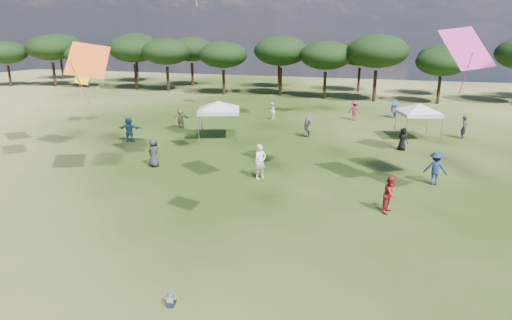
{
  "coord_description": "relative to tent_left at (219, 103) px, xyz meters",
  "views": [
    {
      "loc": [
        5.06,
        -7.36,
        7.67
      ],
      "look_at": [
        0.87,
        6.0,
        3.5
      ],
      "focal_mm": 30.0,
      "sensor_mm": 36.0,
      "label": 1
    }
  ],
  "objects": [
    {
      "name": "festival_crowd",
      "position": [
        7.69,
        1.15,
        -1.83
      ],
      "size": [
        30.9,
        24.65,
        1.93
      ],
      "color": "black",
      "rests_on": "ground"
    },
    {
      "name": "toddler",
      "position": [
        6.5,
        -19.73,
        -2.49
      ],
      "size": [
        0.35,
        0.38,
        0.48
      ],
      "rotation": [
        0.0,
        0.0,
        0.23
      ],
      "color": "#151A31",
      "rests_on": "ground"
    },
    {
      "name": "tent_left",
      "position": [
        0.0,
        0.0,
        0.0
      ],
      "size": [
        5.73,
        5.73,
        3.13
      ],
      "rotation": [
        0.0,
        0.0,
        0.34
      ],
      "color": "gray",
      "rests_on": "ground"
    },
    {
      "name": "tree_line",
      "position": [
        9.42,
        25.51,
        2.72
      ],
      "size": [
        108.78,
        17.63,
        7.77
      ],
      "color": "black",
      "rests_on": "ground"
    },
    {
      "name": "tent_right",
      "position": [
        14.23,
        4.09,
        -0.13
      ],
      "size": [
        5.16,
        5.16,
        3.0
      ],
      "rotation": [
        0.0,
        0.0,
        0.32
      ],
      "color": "gray",
      "rests_on": "ground"
    }
  ]
}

